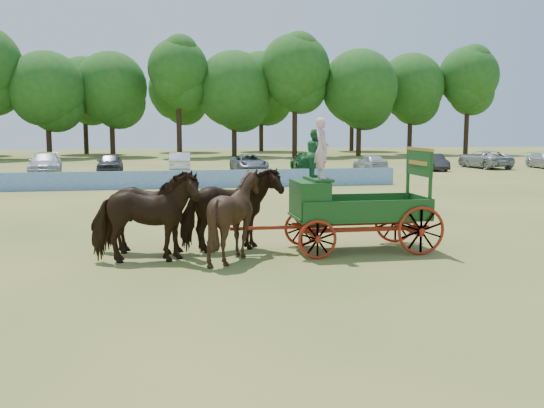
{
  "coord_description": "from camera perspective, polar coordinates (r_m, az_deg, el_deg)",
  "views": [
    {
      "loc": [
        -2.09,
        -17.69,
        3.62
      ],
      "look_at": [
        1.1,
        0.02,
        1.3
      ],
      "focal_mm": 40.0,
      "sensor_mm": 36.0,
      "label": 1
    }
  ],
  "objects": [
    {
      "name": "horse_lead_left",
      "position": [
        16.35,
        -11.85,
        -1.27
      ],
      "size": [
        2.91,
        1.37,
        2.43
      ],
      "primitive_type": "imported",
      "rotation": [
        0.0,
        0.0,
        1.55
      ],
      "color": "black",
      "rests_on": "ground"
    },
    {
      "name": "horse_wheel_left",
      "position": [
        16.45,
        -3.47,
        -1.06
      ],
      "size": [
        2.64,
        2.46,
        2.44
      ],
      "primitive_type": "imported",
      "rotation": [
        0.0,
        0.0,
        1.83
      ],
      "color": "black",
      "rests_on": "ground"
    },
    {
      "name": "farm_dray",
      "position": [
        17.53,
        6.0,
        0.7
      ],
      "size": [
        6.0,
        2.0,
        3.85
      ],
      "color": "#A82D10",
      "rests_on": "ground"
    },
    {
      "name": "treeline",
      "position": [
        77.1,
        -11.29,
        11.31
      ],
      "size": [
        87.96,
        25.14,
        15.31
      ],
      "color": "#382314",
      "rests_on": "ground"
    },
    {
      "name": "sponsor_banner",
      "position": [
        35.84,
        -8.42,
        2.32
      ],
      "size": [
        26.0,
        0.08,
        1.05
      ],
      "primitive_type": "cube",
      "color": "#1F57AA",
      "rests_on": "ground"
    },
    {
      "name": "parked_cars",
      "position": [
        47.97,
        -5.1,
        3.88
      ],
      "size": [
        58.72,
        6.96,
        1.63
      ],
      "color": "silver",
      "rests_on": "ground"
    },
    {
      "name": "horse_wheel_right",
      "position": [
        17.53,
        -3.89,
        -0.55
      ],
      "size": [
        3.11,
        1.98,
        2.43
      ],
      "primitive_type": "imported",
      "rotation": [
        0.0,
        0.0,
        1.82
      ],
      "color": "black",
      "rests_on": "ground"
    },
    {
      "name": "ground",
      "position": [
        18.18,
        -3.41,
        -4.16
      ],
      "size": [
        160.0,
        160.0,
        0.0
      ],
      "primitive_type": "plane",
      "color": "#9C8446",
      "rests_on": "ground"
    },
    {
      "name": "horse_lead_right",
      "position": [
        17.44,
        -11.75,
        -0.73
      ],
      "size": [
        3.09,
        1.89,
        2.43
      ],
      "primitive_type": "imported",
      "rotation": [
        0.0,
        0.0,
        1.36
      ],
      "color": "black",
      "rests_on": "ground"
    }
  ]
}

